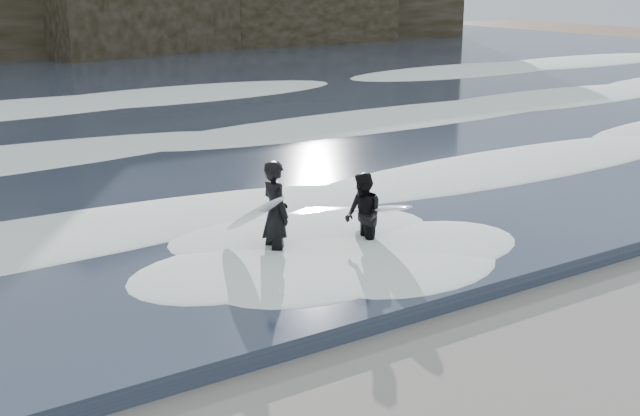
% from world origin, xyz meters
% --- Properties ---
extents(sea, '(90.00, 52.00, 0.30)m').
position_xyz_m(sea, '(0.00, 29.00, 0.15)').
color(sea, '#2A3347').
rests_on(sea, ground).
extents(foam_near, '(60.00, 3.20, 0.20)m').
position_xyz_m(foam_near, '(0.00, 9.00, 0.40)').
color(foam_near, white).
rests_on(foam_near, sea).
extents(foam_mid, '(60.00, 4.00, 0.24)m').
position_xyz_m(foam_mid, '(0.00, 16.00, 0.42)').
color(foam_mid, white).
rests_on(foam_mid, sea).
extents(foam_far, '(60.00, 4.80, 0.30)m').
position_xyz_m(foam_far, '(0.00, 25.00, 0.45)').
color(foam_far, white).
rests_on(foam_far, sea).
extents(surfer_left, '(1.01, 1.71, 1.91)m').
position_xyz_m(surfer_left, '(-2.40, 6.36, 0.96)').
color(surfer_left, black).
rests_on(surfer_left, ground).
extents(surfer_right, '(1.24, 2.11, 1.59)m').
position_xyz_m(surfer_right, '(-0.76, 5.81, 0.81)').
color(surfer_right, black).
rests_on(surfer_right, ground).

